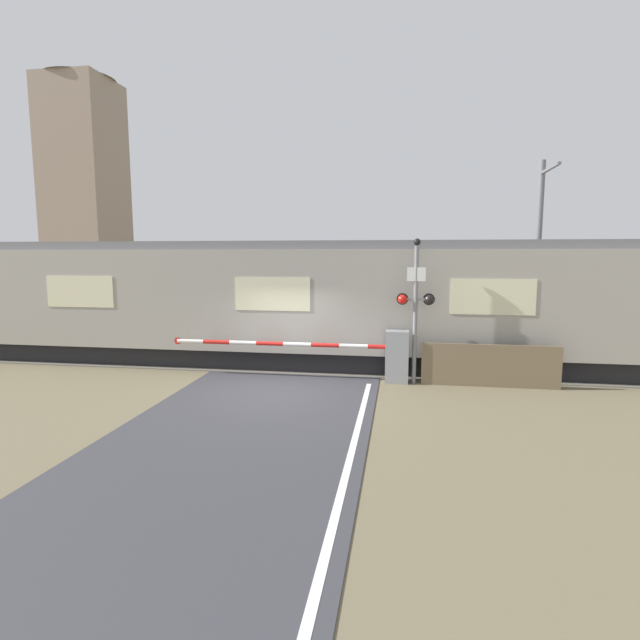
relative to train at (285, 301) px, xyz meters
name	(u,v)px	position (x,y,z in m)	size (l,w,h in m)	color
ground_plane	(278,391)	(0.58, -3.32, -1.92)	(80.00, 80.00, 0.00)	#6B6047
road_strip	(63,629)	(0.59, -11.32, -1.91)	(4.86, 20.00, 0.02)	#38383D
track_bed	(304,362)	(0.58, 0.00, -1.89)	(36.00, 3.20, 0.13)	#666056
train	(285,301)	(0.00, 0.00, 0.00)	(21.37, 3.15, 3.74)	black
crossing_barrier	(377,354)	(2.93, -1.95, -1.18)	(6.52, 0.44, 1.38)	gray
signal_post	(416,302)	(3.90, -1.98, 0.22)	(0.97, 0.26, 3.77)	gray
catenary_pole	(538,256)	(7.86, 2.14, 1.39)	(0.20, 1.90, 6.32)	slate
distant_building	(85,186)	(-18.81, 18.19, 6.25)	(4.93, 4.93, 16.17)	gray
roadside_fence	(490,366)	(5.81, -2.03, -1.37)	(3.43, 0.06, 1.10)	#726047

